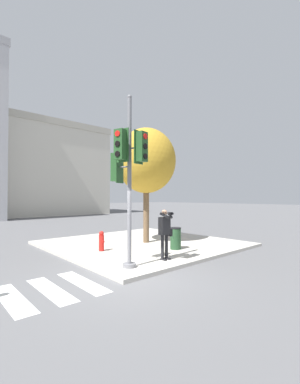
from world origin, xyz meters
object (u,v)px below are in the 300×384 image
person_photographer (165,230)px  trash_bin (176,238)px  street_tree (146,161)px  traffic_signal_pole (127,167)px  fire_hydrant (101,241)px

person_photographer → trash_bin: person_photographer is taller
street_tree → trash_bin: (-0.14, -2.04, -3.47)m
street_tree → person_photographer: bearing=-120.0°
trash_bin → street_tree: bearing=86.1°
traffic_signal_pole → street_tree: bearing=41.6°
traffic_signal_pole → person_photographer: 2.65m
person_photographer → trash_bin: 1.94m
traffic_signal_pole → trash_bin: traffic_signal_pole is taller
person_photographer → fire_hydrant: (-0.91, 2.72, -0.64)m
person_photographer → trash_bin: size_ratio=1.92×
street_tree → traffic_signal_pole: bearing=-138.4°
fire_hydrant → trash_bin: trash_bin is taller
street_tree → fire_hydrant: street_tree is taller
fire_hydrant → person_photographer: bearing=-71.6°
street_tree → trash_bin: 4.02m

